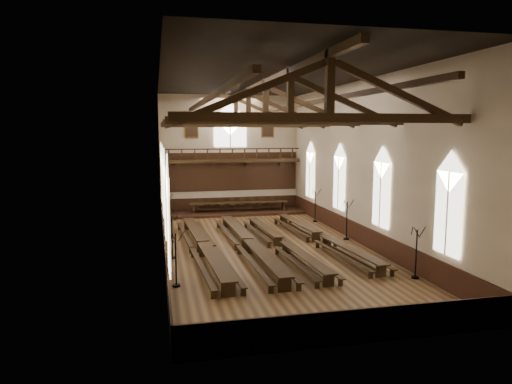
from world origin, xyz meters
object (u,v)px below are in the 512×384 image
refectory_row_c (282,242)px  dais (239,212)px  candelabrum_right_near (416,263)px  candelabrum_right_far (315,212)px  refectory_row_d (321,236)px  candelabrum_left_far (168,216)px  refectory_row_b (248,242)px  candelabrum_right_mid (347,227)px  candelabrum_left_near (176,270)px  high_table (239,204)px  candelabrum_left_mid (172,245)px  refectory_row_a (203,245)px

refectory_row_c → dais: bearing=91.4°
candelabrum_right_near → candelabrum_right_far: size_ratio=0.99×
refectory_row_d → candelabrum_left_far: 11.84m
refectory_row_b → candelabrum_left_far: (-4.35, 8.31, 0.17)m
dais → candelabrum_right_mid: 11.84m
refectory_row_b → refectory_row_c: (1.97, -0.15, -0.06)m
refectory_row_b → refectory_row_d: bearing=7.9°
candelabrum_left_near → candelabrum_right_near: (11.10, -1.26, -0.02)m
refectory_row_d → candelabrum_right_far: candelabrum_right_far is taller
dais → candelabrum_left_near: candelabrum_left_near is taller
refectory_row_c → dais: refectory_row_c is taller
high_table → candelabrum_left_mid: bearing=-115.3°
candelabrum_left_near → candelabrum_right_near: 11.17m
candelabrum_left_mid → candelabrum_left_far: size_ratio=1.05×
refectory_row_d → dais: (-3.00, 11.58, -0.41)m
candelabrum_left_mid → candelabrum_right_mid: candelabrum_right_mid is taller
candelabrum_left_far → refectory_row_b: bearing=-62.3°
refectory_row_b → candelabrum_left_mid: candelabrum_left_mid is taller
dais → candelabrum_left_far: 7.22m
refectory_row_a → candelabrum_left_near: size_ratio=5.70×
refectory_row_d → candelabrum_right_mid: (2.07, 0.90, 0.28)m
refectory_row_a → candelabrum_left_near: (-1.72, -5.11, 0.22)m
refectory_row_c → high_table: size_ratio=1.66×
candelabrum_left_near → candelabrum_left_far: 13.51m
candelabrum_left_mid → refectory_row_a: bearing=14.6°
refectory_row_b → candelabrum_right_mid: 6.93m
refectory_row_c → candelabrum_right_far: size_ratio=5.49×
candelabrum_left_near → candelabrum_right_near: candelabrum_left_near is taller
candelabrum_left_far → candelabrum_left_near: bearing=-90.0°
refectory_row_d → refectory_row_b: bearing=-172.1°
refectory_row_a → candelabrum_right_near: bearing=-34.2°
refectory_row_a → dais: bearing=70.7°
candelabrum_left_mid → candelabrum_right_near: candelabrum_left_mid is taller
high_table → candelabrum_left_mid: 14.12m
high_table → candelabrum_right_near: 19.37m
refectory_row_d → candelabrum_left_far: candelabrum_left_far is taller
refectory_row_a → candelabrum_right_near: 11.34m
candelabrum_left_far → candelabrum_left_mid: bearing=-90.0°
high_table → candelabrum_right_far: candelabrum_right_far is taller
refectory_row_b → candelabrum_right_far: (6.75, 7.50, 0.21)m
candelabrum_left_near → candelabrum_right_far: size_ratio=1.02×
candelabrum_right_mid → high_table: bearing=115.4°
refectory_row_c → candelabrum_left_far: (-6.32, 8.46, 0.23)m
candelabrum_left_mid → candelabrum_right_near: (11.10, -5.92, -0.00)m
refectory_row_b → candelabrum_right_near: size_ratio=5.86×
dais → candelabrum_left_mid: bearing=-115.3°
candelabrum_left_mid → candelabrum_right_near: bearing=-28.1°
candelabrum_left_near → candelabrum_right_near: bearing=-6.5°
refectory_row_d → candelabrum_left_mid: (-9.03, -1.19, 0.25)m
refectory_row_c → high_table: bearing=91.4°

